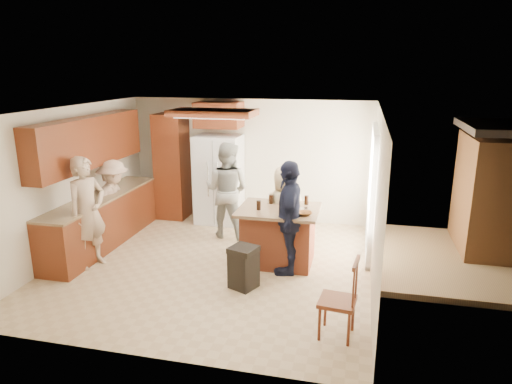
% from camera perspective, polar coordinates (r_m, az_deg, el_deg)
% --- Properties ---
extents(room_shell, '(8.00, 5.20, 5.00)m').
position_cam_1_polar(room_shell, '(8.72, 26.78, -1.28)').
color(room_shell, tan).
rests_on(room_shell, ground).
extents(person_front_left, '(0.68, 0.78, 1.80)m').
position_cam_1_polar(person_front_left, '(7.67, -20.30, -2.41)').
color(person_front_left, tan).
rests_on(person_front_left, ground).
extents(person_behind_left, '(0.93, 0.63, 1.80)m').
position_cam_1_polar(person_behind_left, '(8.51, -3.65, 0.23)').
color(person_behind_left, gray).
rests_on(person_behind_left, ground).
extents(person_behind_right, '(0.88, 0.74, 1.54)m').
position_cam_1_polar(person_behind_right, '(7.73, 3.58, -2.33)').
color(person_behind_right, tan).
rests_on(person_behind_right, ground).
extents(person_side_right, '(0.63, 1.09, 1.78)m').
position_cam_1_polar(person_side_right, '(7.00, 4.18, -3.20)').
color(person_side_right, '#191C32').
rests_on(person_side_right, ground).
extents(person_counter, '(0.55, 1.02, 1.52)m').
position_cam_1_polar(person_counter, '(8.68, -17.29, -1.10)').
color(person_counter, tan).
rests_on(person_counter, ground).
extents(left_cabinetry, '(0.64, 3.00, 2.30)m').
position_cam_1_polar(left_cabinetry, '(8.52, -19.16, -0.20)').
color(left_cabinetry, maroon).
rests_on(left_cabinetry, ground).
extents(back_wall_units, '(1.80, 0.60, 2.45)m').
position_cam_1_polar(back_wall_units, '(9.58, -9.04, 4.73)').
color(back_wall_units, maroon).
rests_on(back_wall_units, ground).
extents(refrigerator, '(0.90, 0.76, 1.80)m').
position_cam_1_polar(refrigerator, '(9.34, -4.64, 1.59)').
color(refrigerator, white).
rests_on(refrigerator, ground).
extents(kitchen_island, '(1.28, 1.03, 0.93)m').
position_cam_1_polar(kitchen_island, '(7.46, 2.83, -5.39)').
color(kitchen_island, '#AC4B2C').
rests_on(kitchen_island, ground).
extents(island_items, '(0.92, 0.74, 0.15)m').
position_cam_1_polar(island_items, '(7.19, 4.55, -2.07)').
color(island_items, silver).
rests_on(island_items, kitchen_island).
extents(trash_bin, '(0.46, 0.46, 0.63)m').
position_cam_1_polar(trash_bin, '(6.69, -1.56, -9.36)').
color(trash_bin, black).
rests_on(trash_bin, ground).
extents(spindle_chair, '(0.47, 0.47, 0.99)m').
position_cam_1_polar(spindle_chair, '(5.60, 10.36, -13.31)').
color(spindle_chair, maroon).
rests_on(spindle_chair, ground).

